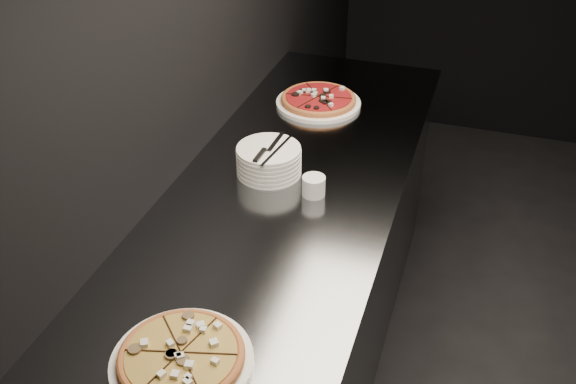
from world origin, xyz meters
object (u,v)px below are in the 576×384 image
(pizza_mushroom, at_px, (182,358))
(ramekin, at_px, (314,185))
(pizza_tomato, at_px, (318,100))
(cutlery, at_px, (269,150))
(plate_stack, at_px, (269,160))
(counter, at_px, (280,303))

(pizza_mushroom, height_order, ramekin, ramekin)
(pizza_tomato, bearing_deg, cutlery, -90.88)
(plate_stack, xyz_separation_m, cutlery, (0.01, -0.02, 0.05))
(pizza_tomato, bearing_deg, ramekin, -75.50)
(plate_stack, bearing_deg, counter, -58.85)
(cutlery, bearing_deg, pizza_mushroom, -82.88)
(cutlery, xyz_separation_m, ramekin, (0.17, -0.06, -0.07))
(cutlery, distance_m, ramekin, 0.20)
(ramekin, bearing_deg, plate_stack, 155.99)
(pizza_mushroom, bearing_deg, pizza_tomato, 92.91)
(plate_stack, distance_m, cutlery, 0.06)
(pizza_mushroom, distance_m, pizza_tomato, 1.42)
(counter, height_order, pizza_mushroom, pizza_mushroom)
(pizza_tomato, height_order, plate_stack, plate_stack)
(counter, relative_size, ramekin, 32.28)
(pizza_tomato, xyz_separation_m, plate_stack, (-0.02, -0.56, 0.03))
(counter, height_order, cutlery, cutlery)
(pizza_tomato, relative_size, ramekin, 4.61)
(counter, relative_size, pizza_mushroom, 6.69)
(counter, distance_m, ramekin, 0.51)
(pizza_tomato, distance_m, plate_stack, 0.56)
(counter, bearing_deg, plate_stack, 121.15)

